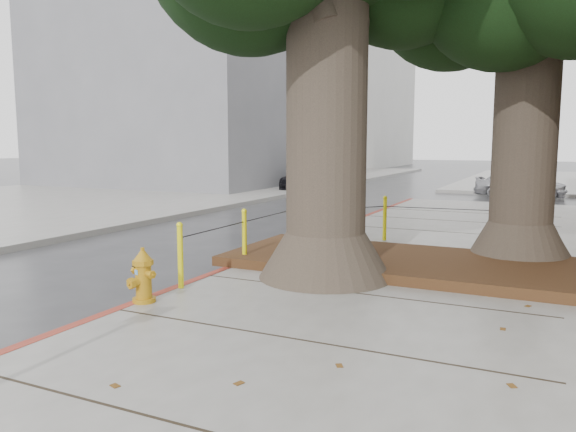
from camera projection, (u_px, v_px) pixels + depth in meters
name	position (u px, v px, depth m)	size (l,w,h in m)	color
ground	(258.00, 346.00, 6.09)	(140.00, 140.00, 0.00)	#28282B
sidewalk_opposite	(59.00, 200.00, 21.04)	(14.00, 60.00, 0.15)	slate
curb_red	(224.00, 273.00, 9.18)	(0.14, 26.00, 0.16)	maroon
planter_bed	(421.00, 264.00, 9.16)	(6.40, 2.60, 0.16)	black
building_far_grey	(211.00, 75.00, 31.43)	(12.00, 16.00, 12.00)	slate
building_far_white	(329.00, 86.00, 52.65)	(12.00, 18.00, 15.00)	silver
bollard_ring	(331.00, 227.00, 10.29)	(3.79, 5.39, 0.95)	yellow
fire_hydrant	(143.00, 276.00, 7.21)	(0.38, 0.37, 0.72)	#B88012
car_silver	(520.00, 184.00, 22.32)	(1.38, 3.43, 1.17)	#97979B
car_dark	(308.00, 177.00, 26.10)	(1.70, 4.17, 1.21)	black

